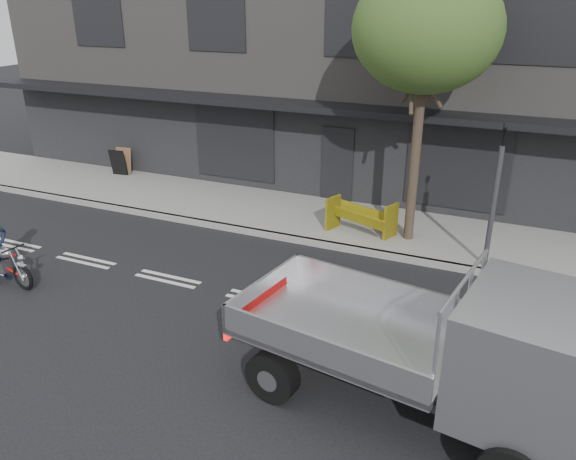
# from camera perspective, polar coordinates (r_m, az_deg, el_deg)

# --- Properties ---
(ground) EXTENTS (80.00, 80.00, 0.00)m
(ground) POSITION_cam_1_polar(r_m,az_deg,el_deg) (12.08, -2.66, -7.12)
(ground) COLOR black
(ground) RESTS_ON ground
(sidewalk) EXTENTS (32.00, 3.20, 0.15)m
(sidewalk) POSITION_cam_1_polar(r_m,az_deg,el_deg) (15.97, 4.74, 0.88)
(sidewalk) COLOR gray
(sidewalk) RESTS_ON ground
(kerb) EXTENTS (32.00, 0.20, 0.15)m
(kerb) POSITION_cam_1_polar(r_m,az_deg,el_deg) (14.58, 2.67, -1.27)
(kerb) COLOR gray
(kerb) RESTS_ON ground
(building_main) EXTENTS (26.00, 10.00, 8.00)m
(building_main) POSITION_cam_1_polar(r_m,az_deg,el_deg) (21.28, 11.20, 16.97)
(building_main) COLOR slate
(building_main) RESTS_ON ground
(street_tree) EXTENTS (3.40, 3.40, 6.74)m
(street_tree) POSITION_cam_1_polar(r_m,az_deg,el_deg) (13.81, 13.91, 19.11)
(street_tree) COLOR #382B21
(street_tree) RESTS_ON ground
(traffic_light_pole) EXTENTS (0.12, 0.12, 3.50)m
(traffic_light_pole) POSITION_cam_1_polar(r_m,az_deg,el_deg) (13.45, 20.15, 2.42)
(traffic_light_pole) COLOR #2D2D30
(traffic_light_pole) RESTS_ON ground
(motorcycle) EXTENTS (1.90, 0.55, 0.98)m
(motorcycle) POSITION_cam_1_polar(r_m,az_deg,el_deg) (14.08, -26.96, -2.91)
(motorcycle) COLOR black
(motorcycle) RESTS_ON ground
(flatbed_ute) EXTENTS (5.69, 3.00, 2.51)m
(flatbed_ute) POSITION_cam_1_polar(r_m,az_deg,el_deg) (8.43, 20.42, -11.86)
(flatbed_ute) COLOR black
(flatbed_ute) RESTS_ON ground
(construction_barrier) EXTENTS (1.83, 1.24, 0.95)m
(construction_barrier) POSITION_cam_1_polar(r_m,az_deg,el_deg) (14.69, 7.18, 1.08)
(construction_barrier) COLOR yellow
(construction_barrier) RESTS_ON sidewalk
(sandwich_board) EXTENTS (0.63, 0.46, 0.92)m
(sandwich_board) POSITION_cam_1_polar(r_m,az_deg,el_deg) (20.54, -16.88, 6.57)
(sandwich_board) COLOR black
(sandwich_board) RESTS_ON sidewalk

